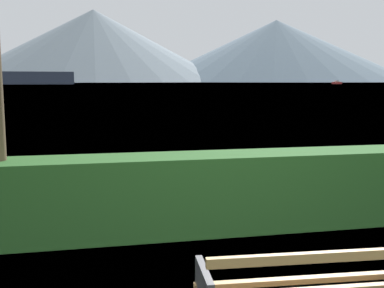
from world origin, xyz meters
name	(u,v)px	position (x,y,z in m)	size (l,w,h in m)	color
water_surface	(96,83)	(0.00, 307.09, 0.00)	(620.00, 620.00, 0.00)	slate
hedge_row	(213,192)	(0.00, 2.82, 0.51)	(8.85, 0.73, 1.01)	#285B23
fishing_boat_near	(337,83)	(121.78, 218.71, 0.67)	(5.97, 3.80, 1.78)	#B2332D
distant_hills	(85,50)	(-10.48, 538.45, 35.91)	(826.97, 341.43, 81.54)	slate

